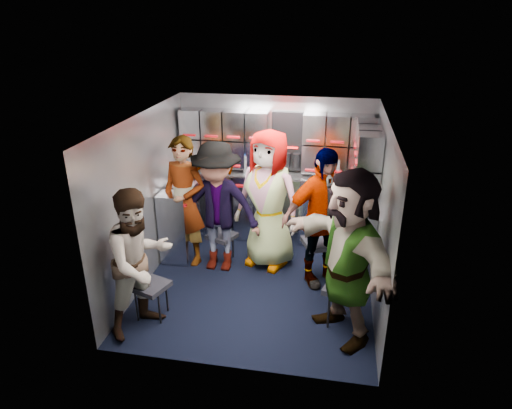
% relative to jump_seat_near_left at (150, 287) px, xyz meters
% --- Properties ---
extents(floor, '(3.00, 3.00, 0.00)m').
position_rel_jump_seat_near_left_xyz_m(floor, '(1.05, 0.86, -0.38)').
color(floor, black).
rests_on(floor, ground).
extents(wall_back, '(2.80, 0.04, 2.10)m').
position_rel_jump_seat_near_left_xyz_m(wall_back, '(1.05, 2.36, 0.67)').
color(wall_back, gray).
rests_on(wall_back, ground).
extents(wall_left, '(0.04, 3.00, 2.10)m').
position_rel_jump_seat_near_left_xyz_m(wall_left, '(-0.35, 0.86, 0.67)').
color(wall_left, gray).
rests_on(wall_left, ground).
extents(wall_right, '(0.04, 3.00, 2.10)m').
position_rel_jump_seat_near_left_xyz_m(wall_right, '(2.45, 0.86, 0.67)').
color(wall_right, gray).
rests_on(wall_right, ground).
extents(ceiling, '(2.80, 3.00, 0.02)m').
position_rel_jump_seat_near_left_xyz_m(ceiling, '(1.05, 0.86, 1.72)').
color(ceiling, silver).
rests_on(ceiling, wall_back).
extents(cart_bank_back, '(2.68, 0.38, 0.99)m').
position_rel_jump_seat_near_left_xyz_m(cart_bank_back, '(1.05, 2.15, 0.12)').
color(cart_bank_back, '#A5A9B5').
rests_on(cart_bank_back, ground).
extents(cart_bank_left, '(0.38, 0.76, 0.99)m').
position_rel_jump_seat_near_left_xyz_m(cart_bank_left, '(-0.14, 1.42, 0.12)').
color(cart_bank_left, '#A5A9B5').
rests_on(cart_bank_left, ground).
extents(counter, '(2.68, 0.42, 0.03)m').
position_rel_jump_seat_near_left_xyz_m(counter, '(1.05, 2.15, 0.64)').
color(counter, '#AEB1B5').
rests_on(counter, cart_bank_back).
extents(locker_bank_back, '(2.68, 0.28, 0.82)m').
position_rel_jump_seat_near_left_xyz_m(locker_bank_back, '(1.05, 2.21, 1.11)').
color(locker_bank_back, '#A5A9B5').
rests_on(locker_bank_back, wall_back).
extents(locker_bank_right, '(0.28, 1.00, 0.82)m').
position_rel_jump_seat_near_left_xyz_m(locker_bank_right, '(2.30, 1.56, 1.11)').
color(locker_bank_right, '#A5A9B5').
rests_on(locker_bank_right, wall_right).
extents(right_cabinet, '(0.28, 1.20, 1.00)m').
position_rel_jump_seat_near_left_xyz_m(right_cabinet, '(2.30, 1.46, 0.12)').
color(right_cabinet, '#A5A9B5').
rests_on(right_cabinet, ground).
extents(coffee_niche, '(0.46, 0.16, 0.84)m').
position_rel_jump_seat_near_left_xyz_m(coffee_niche, '(1.23, 2.27, 1.09)').
color(coffee_niche, black).
rests_on(coffee_niche, wall_back).
extents(red_latch_strip, '(2.60, 0.02, 0.03)m').
position_rel_jump_seat_near_left_xyz_m(red_latch_strip, '(1.05, 1.95, 0.50)').
color(red_latch_strip, '#9E0B12').
rests_on(red_latch_strip, cart_bank_back).
extents(jump_seat_near_left, '(0.45, 0.44, 0.43)m').
position_rel_jump_seat_near_left_xyz_m(jump_seat_near_left, '(0.00, 0.00, 0.00)').
color(jump_seat_near_left, black).
rests_on(jump_seat_near_left, ground).
extents(jump_seat_mid_left, '(0.44, 0.43, 0.40)m').
position_rel_jump_seat_near_left_xyz_m(jump_seat_mid_left, '(0.47, 1.35, -0.02)').
color(jump_seat_mid_left, black).
rests_on(jump_seat_mid_left, ground).
extents(jump_seat_center, '(0.40, 0.38, 0.44)m').
position_rel_jump_seat_near_left_xyz_m(jump_seat_center, '(1.10, 1.58, 0.01)').
color(jump_seat_center, black).
rests_on(jump_seat_center, ground).
extents(jump_seat_mid_right, '(0.53, 0.51, 0.48)m').
position_rel_jump_seat_near_left_xyz_m(jump_seat_mid_right, '(1.79, 1.24, 0.05)').
color(jump_seat_mid_right, black).
rests_on(jump_seat_mid_right, ground).
extents(jump_seat_near_right, '(0.48, 0.47, 0.46)m').
position_rel_jump_seat_near_left_xyz_m(jump_seat_near_right, '(2.10, 0.27, 0.03)').
color(jump_seat_near_right, black).
rests_on(jump_seat_near_right, ground).
extents(attendant_standing, '(0.72, 0.56, 1.75)m').
position_rel_jump_seat_near_left_xyz_m(attendant_standing, '(0.00, 1.27, 0.50)').
color(attendant_standing, black).
rests_on(attendant_standing, ground).
extents(attendant_arc_a, '(0.93, 0.99, 1.61)m').
position_rel_jump_seat_near_left_xyz_m(attendant_arc_a, '(0.00, -0.18, 0.43)').
color(attendant_arc_a, black).
rests_on(attendant_arc_a, ground).
extents(attendant_arc_b, '(1.13, 0.67, 1.74)m').
position_rel_jump_seat_near_left_xyz_m(attendant_arc_b, '(0.47, 1.17, 0.49)').
color(attendant_arc_b, black).
rests_on(attendant_arc_b, ground).
extents(attendant_arc_c, '(1.05, 0.87, 1.86)m').
position_rel_jump_seat_near_left_xyz_m(attendant_arc_c, '(1.10, 1.40, 0.55)').
color(attendant_arc_c, black).
rests_on(attendant_arc_c, ground).
extents(attendant_arc_d, '(1.11, 0.89, 1.76)m').
position_rel_jump_seat_near_left_xyz_m(attendant_arc_d, '(1.79, 1.06, 0.50)').
color(attendant_arc_d, black).
rests_on(attendant_arc_d, ground).
extents(attendant_arc_e, '(1.44, 1.72, 1.86)m').
position_rel_jump_seat_near_left_xyz_m(attendant_arc_e, '(2.10, 0.09, 0.55)').
color(attendant_arc_e, black).
rests_on(attendant_arc_e, ground).
extents(bottle_left, '(0.07, 0.07, 0.26)m').
position_rel_jump_seat_near_left_xyz_m(bottle_left, '(0.66, 2.10, 0.79)').
color(bottle_left, white).
rests_on(bottle_left, counter).
extents(bottle_mid, '(0.06, 0.06, 0.22)m').
position_rel_jump_seat_near_left_xyz_m(bottle_mid, '(1.10, 2.10, 0.76)').
color(bottle_mid, white).
rests_on(bottle_mid, counter).
extents(bottle_right, '(0.07, 0.07, 0.28)m').
position_rel_jump_seat_near_left_xyz_m(bottle_right, '(1.96, 2.10, 0.79)').
color(bottle_right, white).
rests_on(bottle_right, counter).
extents(cup_left, '(0.07, 0.07, 0.11)m').
position_rel_jump_seat_near_left_xyz_m(cup_left, '(-0.17, 2.09, 0.71)').
color(cup_left, '#CDB490').
rests_on(cup_left, counter).
extents(cup_right, '(0.08, 0.08, 0.09)m').
position_rel_jump_seat_near_left_xyz_m(cup_right, '(1.76, 2.09, 0.70)').
color(cup_right, '#CDB490').
rests_on(cup_right, counter).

